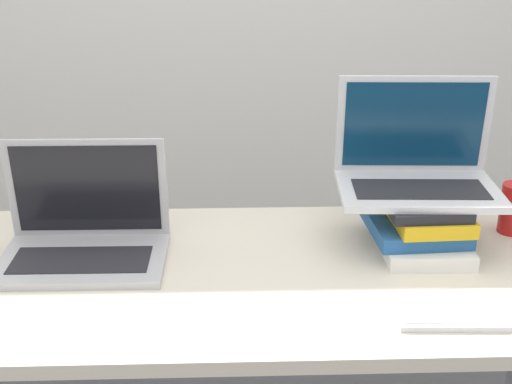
{
  "coord_description": "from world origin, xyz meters",
  "views": [
    {
      "loc": [
        -0.06,
        -1.03,
        1.5
      ],
      "look_at": [
        -0.01,
        0.34,
        0.95
      ],
      "focal_mm": 50.0,
      "sensor_mm": 36.0,
      "label": 1
    }
  ],
  "objects_px": {
    "laptop_left": "(84,236)",
    "laptop_on_books": "(417,168)",
    "wireless_keyboard": "(470,314)",
    "book_stack": "(420,222)"
  },
  "relations": [
    {
      "from": "book_stack",
      "to": "wireless_keyboard",
      "type": "distance_m",
      "value": 0.32
    },
    {
      "from": "laptop_on_books",
      "to": "wireless_keyboard",
      "type": "relative_size",
      "value": 1.27
    },
    {
      "from": "laptop_on_books",
      "to": "book_stack",
      "type": "bearing_deg",
      "value": -84.59
    },
    {
      "from": "book_stack",
      "to": "wireless_keyboard",
      "type": "xyz_separation_m",
      "value": [
        0.02,
        -0.31,
        -0.05
      ]
    },
    {
      "from": "laptop_left",
      "to": "laptop_on_books",
      "type": "height_order",
      "value": "laptop_on_books"
    },
    {
      "from": "laptop_left",
      "to": "laptop_on_books",
      "type": "relative_size",
      "value": 0.98
    },
    {
      "from": "laptop_left",
      "to": "wireless_keyboard",
      "type": "xyz_separation_m",
      "value": [
        0.78,
        -0.28,
        -0.04
      ]
    },
    {
      "from": "book_stack",
      "to": "wireless_keyboard",
      "type": "bearing_deg",
      "value": -85.78
    },
    {
      "from": "laptop_left",
      "to": "laptop_on_books",
      "type": "bearing_deg",
      "value": 6.14
    },
    {
      "from": "laptop_on_books",
      "to": "wireless_keyboard",
      "type": "bearing_deg",
      "value": -85.62
    }
  ]
}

